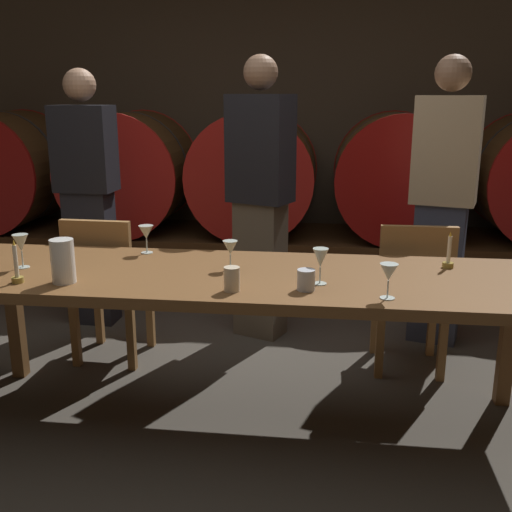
% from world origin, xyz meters
% --- Properties ---
extents(ground_plane, '(9.23, 9.23, 0.00)m').
position_xyz_m(ground_plane, '(0.00, 0.00, 0.00)').
color(ground_plane, '#3F3A33').
extents(back_wall, '(7.10, 0.24, 2.55)m').
position_xyz_m(back_wall, '(0.00, 2.93, 1.27)').
color(back_wall, '#473A2D').
rests_on(back_wall, ground).
extents(barrel_shelf, '(6.39, 0.90, 0.41)m').
position_xyz_m(barrel_shelf, '(0.00, 2.38, 0.20)').
color(barrel_shelf, '#4C2D16').
rests_on(barrel_shelf, ground).
extents(wine_barrel_far_left, '(1.01, 0.91, 1.01)m').
position_xyz_m(wine_barrel_far_left, '(-2.24, 2.38, 0.91)').
color(wine_barrel_far_left, '#513319').
rests_on(wine_barrel_far_left, barrel_shelf).
extents(wine_barrel_left, '(1.01, 0.91, 1.01)m').
position_xyz_m(wine_barrel_left, '(-1.10, 2.38, 0.91)').
color(wine_barrel_left, '#513319').
rests_on(wine_barrel_left, barrel_shelf).
extents(wine_barrel_center, '(1.01, 0.91, 1.01)m').
position_xyz_m(wine_barrel_center, '(-0.03, 2.38, 0.91)').
color(wine_barrel_center, brown).
rests_on(wine_barrel_center, barrel_shelf).
extents(wine_barrel_right, '(1.01, 0.91, 1.01)m').
position_xyz_m(wine_barrel_right, '(1.14, 2.38, 0.91)').
color(wine_barrel_right, brown).
rests_on(wine_barrel_right, barrel_shelf).
extents(dining_table, '(2.79, 0.80, 0.76)m').
position_xyz_m(dining_table, '(0.20, 0.02, 0.69)').
color(dining_table, brown).
rests_on(dining_table, ground).
extents(chair_left, '(0.41, 0.41, 0.88)m').
position_xyz_m(chair_left, '(-0.68, 0.61, 0.49)').
color(chair_left, olive).
rests_on(chair_left, ground).
extents(chair_right, '(0.40, 0.40, 0.88)m').
position_xyz_m(chair_right, '(1.07, 0.68, 0.49)').
color(chair_right, olive).
rests_on(chair_right, ground).
extents(guest_left, '(0.39, 0.25, 1.71)m').
position_xyz_m(guest_left, '(-1.01, 1.23, 0.88)').
color(guest_left, black).
rests_on(guest_left, ground).
extents(guest_center, '(0.44, 0.37, 1.78)m').
position_xyz_m(guest_center, '(0.16, 1.14, 0.92)').
color(guest_center, brown).
rests_on(guest_center, ground).
extents(guest_right, '(0.43, 0.34, 1.77)m').
position_xyz_m(guest_right, '(1.29, 1.18, 0.91)').
color(guest_right, '#33384C').
rests_on(guest_right, ground).
extents(candle_left, '(0.05, 0.05, 0.19)m').
position_xyz_m(candle_left, '(-0.74, -0.24, 0.81)').
color(candle_left, olive).
rests_on(candle_left, dining_table).
extents(candle_right, '(0.05, 0.05, 0.18)m').
position_xyz_m(candle_right, '(1.16, 0.23, 0.80)').
color(candle_right, olive).
rests_on(candle_right, dining_table).
extents(pitcher, '(0.10, 0.10, 0.19)m').
position_xyz_m(pitcher, '(-0.54, -0.21, 0.85)').
color(pitcher, white).
rests_on(pitcher, dining_table).
extents(wine_glass_far_left, '(0.07, 0.07, 0.16)m').
position_xyz_m(wine_glass_far_left, '(-0.83, -0.01, 0.87)').
color(wine_glass_far_left, silver).
rests_on(wine_glass_far_left, dining_table).
extents(wine_glass_left, '(0.08, 0.08, 0.14)m').
position_xyz_m(wine_glass_left, '(-0.33, 0.32, 0.86)').
color(wine_glass_left, silver).
rests_on(wine_glass_left, dining_table).
extents(wine_glass_center, '(0.07, 0.07, 0.14)m').
position_xyz_m(wine_glass_center, '(0.14, 0.08, 0.85)').
color(wine_glass_center, silver).
rests_on(wine_glass_center, dining_table).
extents(wine_glass_right, '(0.07, 0.07, 0.16)m').
position_xyz_m(wine_glass_right, '(0.56, -0.10, 0.87)').
color(wine_glass_right, silver).
rests_on(wine_glass_right, dining_table).
extents(wine_glass_far_right, '(0.07, 0.07, 0.14)m').
position_xyz_m(wine_glass_far_right, '(0.83, -0.26, 0.86)').
color(wine_glass_far_right, silver).
rests_on(wine_glass_far_right, dining_table).
extents(cup_left, '(0.07, 0.07, 0.10)m').
position_xyz_m(cup_left, '(0.20, -0.24, 0.81)').
color(cup_left, beige).
rests_on(cup_left, dining_table).
extents(cup_right, '(0.08, 0.08, 0.09)m').
position_xyz_m(cup_right, '(0.51, -0.19, 0.80)').
color(cup_right, silver).
rests_on(cup_right, dining_table).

